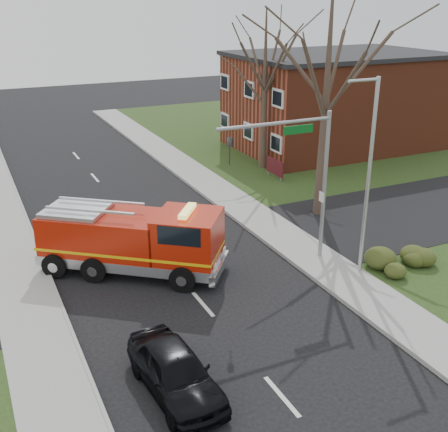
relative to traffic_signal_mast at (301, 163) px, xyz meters
name	(u,v)px	position (x,y,z in m)	size (l,w,h in m)	color
ground	(203,304)	(-5.21, -1.50, -4.71)	(120.00, 120.00, 0.00)	black
sidewalk_right	(334,271)	(0.99, -1.50, -4.63)	(2.40, 80.00, 0.15)	gray
sidewalk_left	(39,342)	(-11.41, -1.50, -4.63)	(2.40, 80.00, 0.15)	gray
brick_building	(335,101)	(13.79, 16.50, -1.05)	(15.40, 10.40, 7.25)	maroon
health_center_sign	(275,167)	(5.29, 11.00, -3.83)	(0.12, 2.00, 1.40)	#4A1118
hedge_corner	(401,258)	(3.79, -2.50, -4.13)	(2.80, 2.00, 0.90)	#2B3914
bare_tree_near	(327,78)	(4.29, 4.50, 2.71)	(6.00, 6.00, 12.00)	#372A20
bare_tree_far	(265,74)	(5.79, 13.50, 1.78)	(5.25, 5.25, 10.50)	#372A20
traffic_signal_mast	(301,163)	(0.00, 0.00, 0.00)	(5.29, 0.18, 6.80)	gray
streetlight_pole	(368,173)	(1.93, -2.00, -0.16)	(1.48, 0.16, 8.40)	#B7BABF
fire_engine	(134,242)	(-6.74, 2.39, -3.30)	(7.71, 6.79, 3.11)	#AF1A08
parked_car_maroon	(175,371)	(-8.01, -5.92, -3.95)	(1.78, 4.43, 1.51)	black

